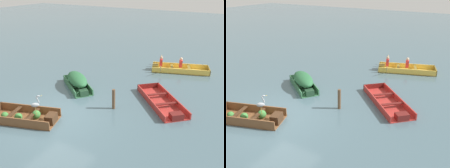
{
  "view_description": "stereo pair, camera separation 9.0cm",
  "coord_description": "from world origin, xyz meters",
  "views": [
    {
      "loc": [
        6.76,
        -6.74,
        5.41
      ],
      "look_at": [
        0.71,
        3.62,
        0.35
      ],
      "focal_mm": 40.0,
      "sensor_mm": 36.0,
      "label": 1
    },
    {
      "loc": [
        6.83,
        -6.69,
        5.41
      ],
      "look_at": [
        0.71,
        3.62,
        0.35
      ],
      "focal_mm": 40.0,
      "sensor_mm": 36.0,
      "label": 2
    }
  ],
  "objects": [
    {
      "name": "ground_plane",
      "position": [
        0.0,
        0.0,
        0.0
      ],
      "size": [
        80.0,
        80.0,
        0.0
      ],
      "primitive_type": "plane",
      "color": "#47606B"
    },
    {
      "name": "dinghy_wooden_brown_foreground",
      "position": [
        -0.84,
        -0.79,
        0.15
      ],
      "size": [
        3.06,
        2.01,
        0.4
      ],
      "color": "brown",
      "rests_on": "ground"
    },
    {
      "name": "skiff_red_near_moored",
      "position": [
        3.56,
        3.39,
        0.1
      ],
      "size": [
        3.23,
        3.31,
        0.31
      ],
      "color": "#AD2D28",
      "rests_on": "ground"
    },
    {
      "name": "skiff_green_mid_moored",
      "position": [
        -1.05,
        2.96,
        0.42
      ],
      "size": [
        2.64,
        2.3,
        0.78
      ],
      "color": "#387047",
      "rests_on": "ground"
    },
    {
      "name": "rowboat_yellow_with_crew",
      "position": [
        2.76,
        8.25,
        0.17
      ],
      "size": [
        3.68,
        2.65,
        0.91
      ],
      "color": "#E5BC47",
      "rests_on": "ground"
    },
    {
      "name": "heron_on_dinghy",
      "position": [
        -0.24,
        -0.73,
        0.86
      ],
      "size": [
        0.38,
        0.37,
        0.84
      ],
      "color": "olive",
      "rests_on": "dinghy_wooden_brown_foreground"
    },
    {
      "name": "mooring_post",
      "position": [
        1.79,
        1.91,
        0.47
      ],
      "size": [
        0.15,
        0.15,
        0.94
      ],
      "primitive_type": "cylinder",
      "color": "brown",
      "rests_on": "ground"
    }
  ]
}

